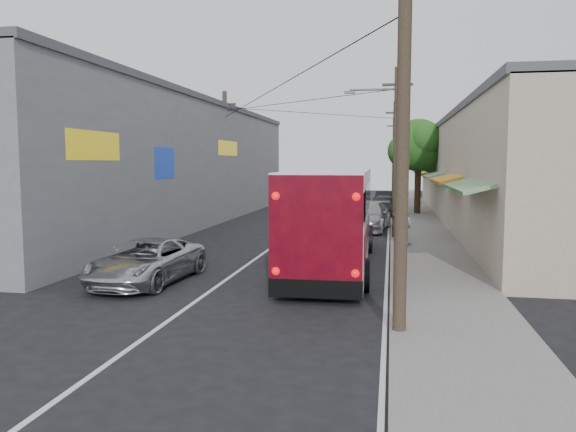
% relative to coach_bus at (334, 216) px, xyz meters
% --- Properties ---
extents(ground, '(120.00, 120.00, 0.00)m').
position_rel_coach_bus_xyz_m(ground, '(-3.00, -6.00, -1.74)').
color(ground, black).
rests_on(ground, ground).
extents(sidewalk, '(3.00, 80.00, 0.12)m').
position_rel_coach_bus_xyz_m(sidewalk, '(3.50, 14.00, -1.68)').
color(sidewalk, slate).
rests_on(sidewalk, ground).
extents(building_right, '(7.09, 40.00, 6.25)m').
position_rel_coach_bus_xyz_m(building_right, '(7.99, 16.00, 1.41)').
color(building_right, '#C3B39B').
rests_on(building_right, ground).
extents(building_left, '(7.20, 36.00, 7.25)m').
position_rel_coach_bus_xyz_m(building_left, '(-11.50, 12.00, 1.91)').
color(building_left, gray).
rests_on(building_left, ground).
extents(utility_poles, '(11.80, 45.28, 8.00)m').
position_rel_coach_bus_xyz_m(utility_poles, '(0.13, 14.33, 2.39)').
color(utility_poles, '#473828').
rests_on(utility_poles, ground).
extents(street_tree, '(4.40, 4.00, 6.60)m').
position_rel_coach_bus_xyz_m(street_tree, '(3.87, 20.02, 2.93)').
color(street_tree, '#3F2B19').
rests_on(street_tree, ground).
extents(coach_bus, '(2.90, 11.74, 3.36)m').
position_rel_coach_bus_xyz_m(coach_bus, '(0.00, 0.00, 0.00)').
color(coach_bus, white).
rests_on(coach_bus, ground).
extents(jeepney, '(2.46, 4.83, 1.31)m').
position_rel_coach_bus_xyz_m(jeepney, '(-5.24, -4.11, -1.09)').
color(jeepney, silver).
rests_on(jeepney, ground).
extents(parked_suv, '(2.59, 5.35, 1.50)m').
position_rel_coach_bus_xyz_m(parked_suv, '(0.80, 10.37, -0.99)').
color(parked_suv, '#A1A0A8').
rests_on(parked_suv, ground).
extents(parked_car_mid, '(2.27, 4.51, 1.47)m').
position_rel_coach_bus_xyz_m(parked_car_mid, '(1.60, 18.41, -1.00)').
color(parked_car_mid, '#25262A').
rests_on(parked_car_mid, ground).
extents(parked_car_far, '(2.00, 4.40, 1.40)m').
position_rel_coach_bus_xyz_m(parked_car_far, '(1.60, 24.48, -1.04)').
color(parked_car_far, black).
rests_on(parked_car_far, ground).
extents(pedestrian_near, '(0.72, 0.60, 1.70)m').
position_rel_coach_bus_xyz_m(pedestrian_near, '(2.40, 6.40, -0.77)').
color(pedestrian_near, '#D06E8C').
rests_on(pedestrian_near, sidewalk).
extents(pedestrian_far, '(0.97, 0.91, 1.59)m').
position_rel_coach_bus_xyz_m(pedestrian_far, '(2.56, 4.64, -0.83)').
color(pedestrian_far, '#88A3C5').
rests_on(pedestrian_far, sidewalk).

